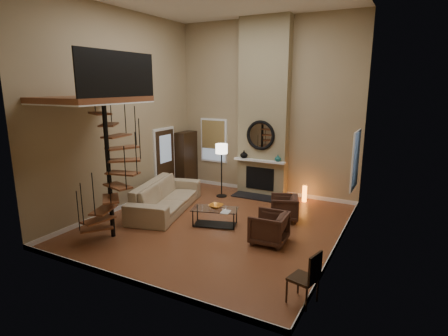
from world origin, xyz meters
The scene contains 32 objects.
ground centered at (0.00, 0.00, -0.01)m, with size 6.00×6.50×0.01m, color brown.
back_wall centered at (0.00, 3.25, 2.75)m, with size 6.00×0.02×5.50m, color tan.
front_wall centered at (0.00, -3.25, 2.75)m, with size 6.00×0.02×5.50m, color tan.
left_wall centered at (-3.00, 0.00, 2.75)m, with size 0.02×6.50×5.50m, color tan.
right_wall centered at (3.00, 0.00, 2.75)m, with size 0.02×6.50×5.50m, color tan.
baseboard_back centered at (0.00, 3.24, 0.06)m, with size 6.00×0.02×0.12m, color white.
baseboard_front centered at (0.00, -3.24, 0.06)m, with size 6.00×0.02×0.12m, color white.
baseboard_left centered at (-2.99, 0.00, 0.06)m, with size 0.02×6.50×0.12m, color white.
baseboard_right centered at (2.99, 0.00, 0.06)m, with size 0.02×6.50×0.12m, color white.
chimney_breast centered at (0.00, 3.06, 2.75)m, with size 1.60×0.38×5.50m, color #8B7D5A.
hearth centered at (0.00, 2.57, 0.02)m, with size 1.50×0.60×0.04m, color black.
firebox centered at (0.00, 2.86, 0.55)m, with size 0.95×0.02×0.72m, color black.
mantel centered at (0.00, 2.78, 1.15)m, with size 1.70×0.18×0.06m, color white.
mirror_frame centered at (0.00, 2.84, 1.95)m, with size 0.94×0.94×0.10m, color black.
mirror_disc centered at (0.00, 2.85, 1.95)m, with size 0.80×0.80×0.01m, color white.
vase_left centered at (-0.55, 2.82, 1.30)m, with size 0.24×0.24×0.25m, color black.
vase_right centered at (0.60, 2.82, 1.28)m, with size 0.20×0.20×0.21m, color #17534E.
window_back centered at (-1.90, 3.22, 1.62)m, with size 1.02×0.06×1.52m.
window_right centered at (2.97, 2.00, 1.63)m, with size 0.06×1.02×1.52m.
entry_door centered at (-2.95, 1.80, 1.05)m, with size 0.10×1.05×2.16m.
loft centered at (-2.04, -1.80, 3.24)m, with size 1.70×2.20×1.09m.
spiral_stair centered at (-1.78, -1.79, 1.78)m, with size 1.47×1.47×4.06m.
hutch centered at (-2.77, 2.80, 0.95)m, with size 0.40×0.85×1.90m, color black.
sofa centered at (-1.81, 0.27, 0.40)m, with size 2.95×1.15×0.86m, color tan.
armchair_near centered at (1.50, 1.08, 0.35)m, with size 0.70×0.72×0.65m, color #452A1F.
armchair_far centered at (1.65, -0.41, 0.35)m, with size 0.77×0.79×0.72m, color #452A1F.
coffee_table centered at (0.00, -0.09, 0.28)m, with size 1.26×0.88×0.44m.
bowl centered at (0.00, -0.04, 0.50)m, with size 0.36×0.36×0.09m, color orange.
book centered at (0.35, -0.24, 0.46)m, with size 0.21×0.29×0.03m, color gray.
floor_lamp centered at (-1.01, 2.15, 1.41)m, with size 0.37×0.37×1.70m.
accent_lamp centered at (1.48, 2.86, 0.25)m, with size 0.14×0.14×0.49m, color orange.
side_chair centered at (2.98, -2.38, 0.53)m, with size 0.51×0.49×0.92m.
Camera 1 is at (4.25, -7.63, 3.50)m, focal length 29.03 mm.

